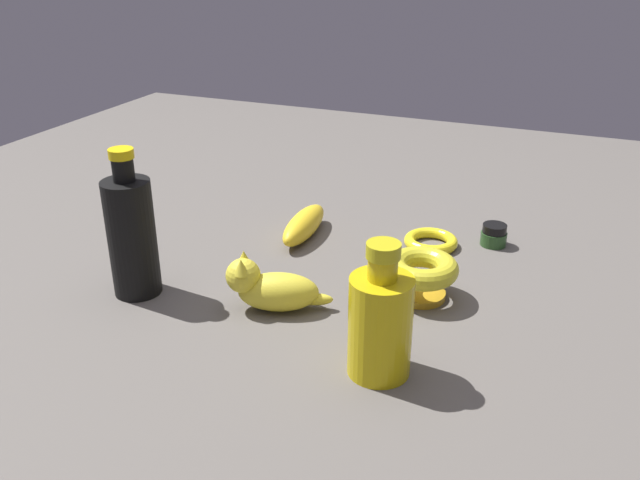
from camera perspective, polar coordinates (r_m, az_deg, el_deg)
name	(u,v)px	position (r m, az deg, el deg)	size (l,w,h in m)	color
ground	(320,281)	(1.02, 0.00, -3.53)	(2.00, 2.00, 0.00)	#5B5651
banana	(304,225)	(1.16, -1.38, 1.32)	(0.16, 0.04, 0.04)	yellow
bowl	(421,272)	(0.97, 8.68, -2.70)	(0.11, 0.11, 0.06)	#BB8C1D
bottle_tall	(132,235)	(0.99, -15.81, 0.44)	(0.07, 0.07, 0.22)	black
cat_figurine	(270,287)	(0.93, -4.31, -4.04)	(0.09, 0.14, 0.08)	yellow
bangle	(431,241)	(1.14, 9.46, -0.11)	(0.09, 0.09, 0.02)	yellow
bottle_short	(380,322)	(0.79, 5.18, -6.97)	(0.08, 0.08, 0.17)	gold
nail_polish_jar	(494,235)	(1.16, 14.65, 0.41)	(0.04, 0.04, 0.04)	#274C22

